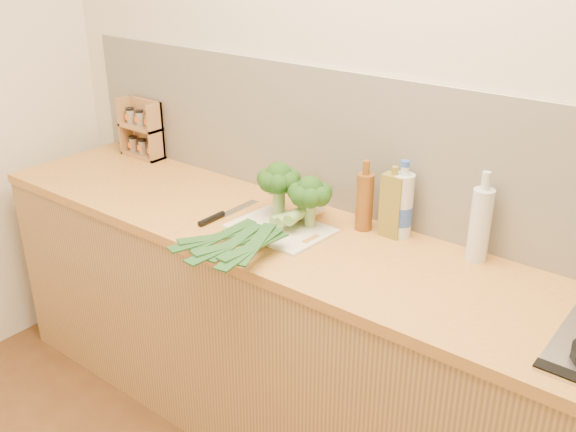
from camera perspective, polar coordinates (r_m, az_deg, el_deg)
name	(u,v)px	position (r m, az deg, el deg)	size (l,w,h in m)	color
room_shell	(391,154)	(2.33, 9.15, 5.46)	(3.50, 3.50, 3.50)	beige
counter	(339,358)	(2.44, 4.56, -12.48)	(3.20, 0.62, 0.90)	tan
chopping_board	(280,229)	(2.34, -0.67, -1.14)	(0.35, 0.26, 0.01)	silver
broccoli_left	(279,180)	(2.38, -0.83, 3.25)	(0.16, 0.17, 0.21)	#8AAC64
broccoli_right	(310,193)	(2.30, 1.98, 2.05)	(0.16, 0.16, 0.19)	#8AAC64
leek_front	(267,223)	(2.32, -1.87, -0.65)	(0.24, 0.61, 0.04)	white
leek_mid	(277,224)	(2.27, -0.99, -0.67)	(0.12, 0.67, 0.04)	white
leek_back	(288,221)	(2.25, 0.01, -0.43)	(0.16, 0.68, 0.04)	white
chefs_knife	(219,216)	(2.45, -6.18, 0.00)	(0.04, 0.31, 0.02)	silver
spice_rack	(143,132)	(3.16, -12.75, 7.31)	(0.23, 0.09, 0.27)	tan
oil_tin	(393,205)	(2.28, 9.28, 0.96)	(0.08, 0.05, 0.26)	olive
glass_bottle	(480,224)	(2.18, 16.71, -0.65)	(0.07, 0.07, 0.31)	silver
amber_bottle	(364,201)	(2.32, 6.82, 1.37)	(0.06, 0.06, 0.26)	brown
water_bottle	(402,207)	(2.29, 10.09, 0.76)	(0.08, 0.08, 0.26)	silver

